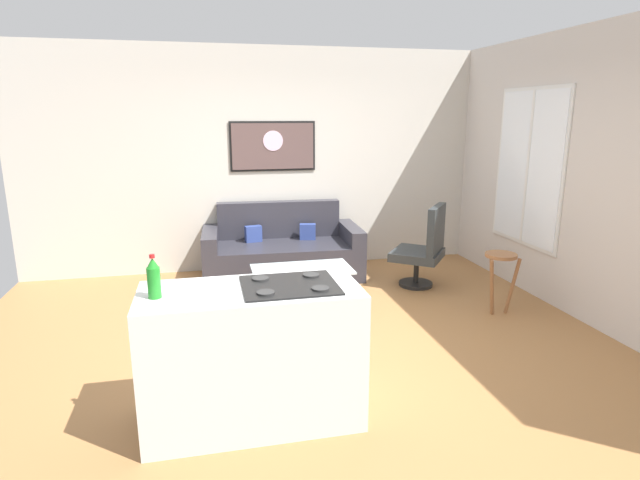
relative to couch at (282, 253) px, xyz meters
name	(u,v)px	position (x,y,z in m)	size (l,w,h in m)	color
ground	(320,342)	(0.04, -1.95, -0.31)	(6.40, 6.40, 0.04)	#A36F40
back_wall	(278,160)	(0.04, 0.47, 1.11)	(6.40, 0.05, 2.80)	beige
right_wall	(568,173)	(2.67, -1.65, 1.11)	(0.05, 6.40, 2.80)	beige
couch	(282,253)	(0.00, 0.00, 0.00)	(1.95, 0.97, 0.89)	#2F2E36
coffee_table	(302,272)	(0.02, -1.22, 0.12)	(1.00, 0.53, 0.46)	silver
armchair	(424,248)	(1.55, -0.78, 0.17)	(0.77, 0.78, 0.97)	black
bar_stool	(500,267)	(1.96, -1.71, 0.19)	(0.36, 0.35, 0.62)	#97603A
kitchen_counter	(253,355)	(-0.66, -3.06, 0.17)	(1.38, 0.62, 0.94)	silver
soda_bottle	(154,278)	(-1.23, -3.10, 0.74)	(0.08, 0.08, 0.27)	#228C26
wall_painting	(273,146)	(-0.03, 0.43, 1.29)	(1.09, 0.03, 0.62)	black
window	(528,168)	(2.63, -1.05, 1.10)	(0.03, 1.21, 1.74)	silver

